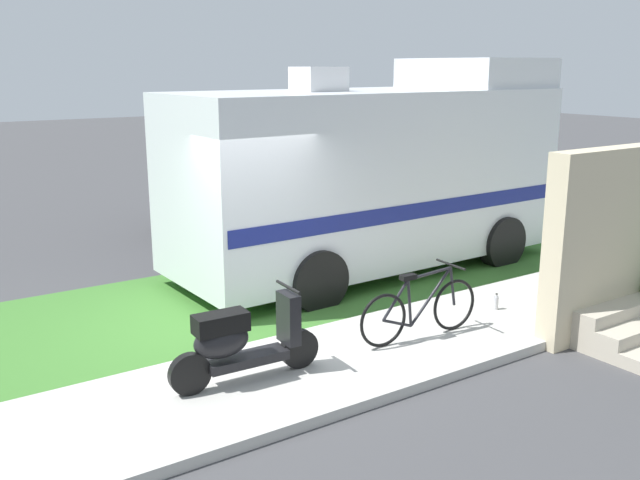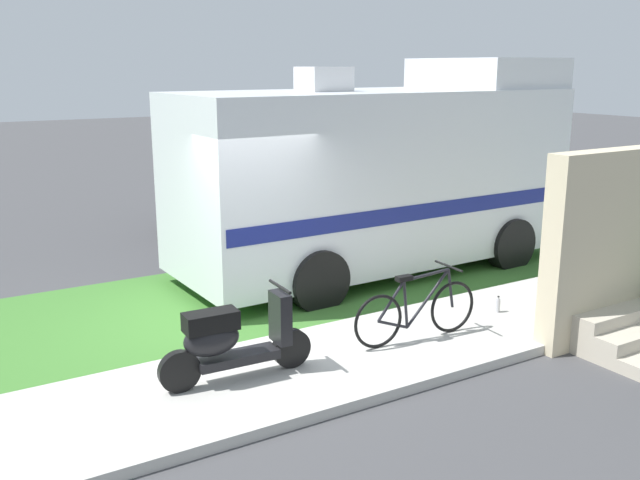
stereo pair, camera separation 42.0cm
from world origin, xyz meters
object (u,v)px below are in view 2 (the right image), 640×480
Objects in this scene: scooter at (231,340)px; bicycle at (416,311)px; bottle_green at (558,277)px; motorhome_rv at (380,173)px; bottle_spare at (498,305)px; pickup_truck_near at (276,181)px.

scooter is 0.98× the size of bicycle.
bicycle is at bearing -169.07° from bottle_green.
bicycle reaches higher than bottle_green.
scooter is 6.79× the size of bottle_green.
motorhome_rv is 4.98m from scooter.
bottle_green is 1.10× the size of bottle_spare.
scooter is at bearing -179.15° from bottle_spare.
scooter is 5.70m from bottle_green.
bottle_spare is (-0.00, -2.76, -1.45)m from motorhome_rv.
bottle_green is (1.71, -2.31, -1.44)m from motorhome_rv.
bottle_spare is at bearing -90.09° from motorhome_rv.
pickup_truck_near reaches higher than bottle_green.
scooter is 0.30× the size of pickup_truck_near.
motorhome_rv is 1.15× the size of pickup_truck_near.
motorhome_rv is at bearing 61.87° from bicycle.
bottle_spare is at bearing 6.82° from bicycle.
motorhome_rv reaches higher than bicycle.
scooter is 7.48× the size of bottle_spare.
pickup_truck_near reaches higher than bicycle.
bicycle is 3.36m from bottle_green.
motorhome_rv is 3.12m from bottle_spare.
scooter is at bearing -121.32° from pickup_truck_near.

